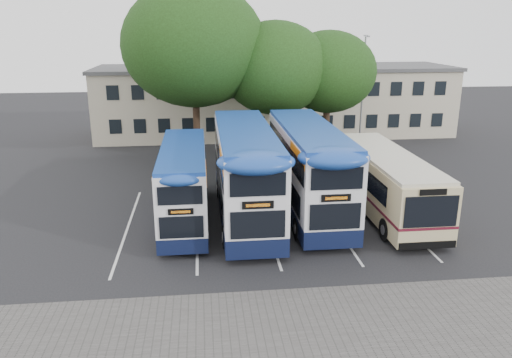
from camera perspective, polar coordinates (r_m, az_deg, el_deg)
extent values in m
plane|color=black|center=(22.40, 12.39, -9.18)|extent=(120.00, 120.00, 0.00)
cube|color=#595654|center=(17.71, 11.23, -16.75)|extent=(40.00, 6.00, 0.01)
cube|color=silver|center=(26.15, -14.44, -5.37)|extent=(0.12, 11.00, 0.01)
cube|color=silver|center=(25.86, -6.72, -5.17)|extent=(0.12, 11.00, 0.01)
cube|color=silver|center=(26.05, 1.03, -4.88)|extent=(0.12, 11.00, 0.01)
cube|color=silver|center=(26.69, 8.53, -4.52)|extent=(0.12, 11.00, 0.01)
cube|color=silver|center=(27.77, 15.55, -4.11)|extent=(0.12, 11.00, 0.01)
cube|color=beige|center=(46.94, 2.19, 8.88)|extent=(32.00, 8.00, 6.00)
cube|color=#4C4C4F|center=(46.59, 2.24, 12.59)|extent=(32.40, 8.40, 0.30)
cube|color=black|center=(43.23, 2.96, 6.40)|extent=(30.00, 0.06, 1.20)
cube|color=black|center=(42.80, 3.02, 10.08)|extent=(30.00, 0.06, 1.20)
cylinder|color=gray|center=(41.34, 12.04, 9.48)|extent=(0.14, 0.14, 9.00)
cube|color=gray|center=(41.01, 12.45, 15.71)|extent=(0.12, 0.80, 0.12)
cube|color=gray|center=(40.63, 12.62, 15.62)|extent=(0.25, 0.50, 0.12)
cylinder|color=black|center=(36.93, -6.80, 6.65)|extent=(0.50, 0.50, 6.21)
ellipsoid|color=black|center=(36.34, -7.11, 14.95)|extent=(10.12, 10.12, 8.61)
cylinder|color=black|center=(37.21, 2.11, 5.91)|extent=(0.50, 0.50, 5.03)
ellipsoid|color=black|center=(36.61, 2.19, 12.57)|extent=(7.81, 7.81, 6.64)
cylinder|color=black|center=(38.60, 8.01, 5.97)|extent=(0.50, 0.50, 4.76)
ellipsoid|color=black|center=(38.03, 8.27, 12.03)|extent=(7.07, 7.07, 6.01)
cube|color=#0E1635|center=(26.26, -8.10, -3.42)|extent=(2.23, 9.38, 0.71)
cube|color=white|center=(25.70, -8.26, 0.21)|extent=(2.23, 9.38, 2.77)
cube|color=#1A429E|center=(25.33, -8.40, 3.31)|extent=(2.19, 9.19, 0.27)
cube|color=black|center=(26.19, -8.17, -1.20)|extent=(2.27, 8.30, 0.89)
cube|color=black|center=(25.53, -8.32, 1.55)|extent=(2.27, 8.84, 0.80)
cube|color=orange|center=(22.41, -5.72, 0.75)|extent=(0.02, 2.86, 0.49)
cube|color=black|center=(21.27, -8.60, -3.72)|extent=(1.07, 0.06, 0.27)
cylinder|color=black|center=(28.93, -9.95, -1.92)|extent=(0.27, 0.89, 0.89)
cylinder|color=black|center=(28.86, -5.95, -1.79)|extent=(0.27, 0.89, 0.89)
cylinder|color=black|center=(23.54, -10.74, -6.53)|extent=(0.27, 0.89, 0.89)
cylinder|color=black|center=(23.45, -5.79, -6.39)|extent=(0.27, 0.89, 0.89)
cube|color=#0E1635|center=(26.40, -1.20, -2.81)|extent=(2.72, 11.43, 0.87)
cube|color=white|center=(25.75, -1.23, 1.63)|extent=(2.72, 11.43, 3.37)
cube|color=#1A429E|center=(25.34, -1.25, 5.42)|extent=(2.67, 11.20, 0.33)
cube|color=black|center=(26.33, -1.28, -0.12)|extent=(2.76, 10.12, 1.09)
cube|color=black|center=(25.56, -1.24, 3.27)|extent=(2.76, 10.78, 0.98)
cube|color=orange|center=(21.97, 3.19, 2.53)|extent=(0.02, 3.48, 0.60)
cube|color=black|center=(20.34, 0.22, -3.00)|extent=(1.31, 0.06, 0.33)
cylinder|color=black|center=(29.54, -4.16, -1.10)|extent=(0.33, 1.09, 1.09)
cylinder|color=black|center=(29.72, 0.59, -0.94)|extent=(0.33, 1.09, 1.09)
cylinder|color=black|center=(22.93, -3.43, -6.63)|extent=(0.33, 1.09, 1.09)
cylinder|color=black|center=(23.16, 2.70, -6.37)|extent=(0.33, 1.09, 1.09)
cube|color=red|center=(27.02, 1.43, 4.04)|extent=(0.02, 4.35, 0.93)
cube|color=#0E1635|center=(27.39, 5.88, -2.17)|extent=(2.68, 11.26, 0.86)
cube|color=white|center=(26.77, 6.01, 2.05)|extent=(2.68, 11.26, 3.32)
cube|color=#1A429E|center=(26.38, 6.13, 5.65)|extent=(2.63, 11.04, 0.32)
cube|color=black|center=(27.33, 5.81, 0.38)|extent=(2.72, 9.97, 1.07)
cube|color=black|center=(26.59, 6.06, 3.61)|extent=(2.72, 10.62, 0.97)
cube|color=orange|center=(23.32, 11.27, 2.93)|extent=(0.02, 3.43, 0.59)
cube|color=black|center=(21.56, 9.15, -2.16)|extent=(1.29, 0.06, 0.32)
cylinder|color=black|center=(30.30, 2.34, -0.61)|extent=(0.32, 1.07, 1.07)
cylinder|color=black|center=(30.74, 6.81, -0.45)|extent=(0.32, 1.07, 1.07)
cylinder|color=black|center=(23.86, 4.84, -5.71)|extent=(0.32, 1.07, 1.07)
cylinder|color=black|center=(24.42, 10.46, -5.39)|extent=(0.32, 1.07, 1.07)
cube|color=#CEBC89|center=(27.74, 14.56, -0.29)|extent=(2.73, 10.93, 2.79)
cube|color=beige|center=(27.35, 14.78, 2.60)|extent=(2.62, 10.49, 0.22)
cube|color=black|center=(28.10, 14.24, 0.95)|extent=(2.77, 8.75, 0.98)
cube|color=#5B1221|center=(27.88, 14.49, -1.20)|extent=(2.76, 10.95, 0.13)
cube|color=black|center=(22.87, 19.38, -3.55)|extent=(2.41, 0.06, 1.42)
cylinder|color=black|center=(24.45, 14.65, -5.63)|extent=(0.33, 1.09, 1.09)
cylinder|color=black|center=(25.41, 19.89, -5.23)|extent=(0.33, 1.09, 1.09)
cylinder|color=black|center=(30.66, 10.11, -0.63)|extent=(0.33, 1.09, 1.09)
cylinder|color=black|center=(31.43, 14.44, -0.47)|extent=(0.33, 1.09, 1.09)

